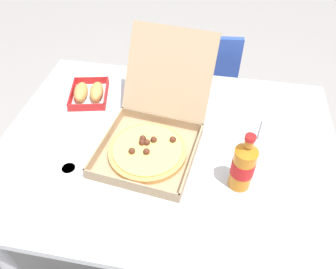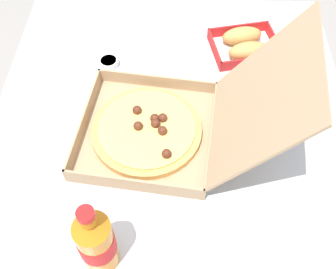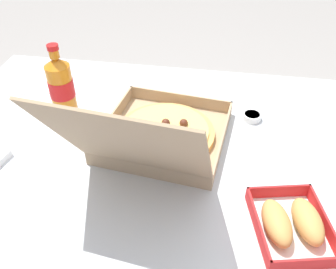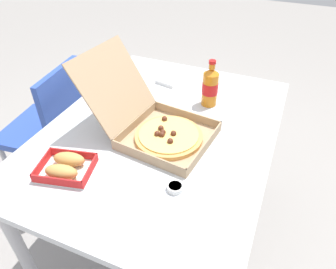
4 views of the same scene
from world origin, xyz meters
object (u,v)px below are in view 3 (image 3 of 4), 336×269
pizza_box_open (160,135)px  paper_menu (30,83)px  dipping_sauce_cup (252,116)px  cola_bottle (61,86)px  bread_side_box (291,223)px

pizza_box_open → paper_menu: pizza_box_open is taller
pizza_box_open → dipping_sauce_cup: 0.31m
pizza_box_open → dipping_sauce_cup: (-0.25, -0.17, -0.04)m
dipping_sauce_cup → pizza_box_open: bearing=34.8°
cola_bottle → paper_menu: 0.26m
cola_bottle → paper_menu: bearing=-36.9°
pizza_box_open → bread_side_box: size_ratio=2.51×
cola_bottle → paper_menu: cola_bottle is taller
pizza_box_open → bread_side_box: pizza_box_open is taller
cola_bottle → paper_menu: (0.19, -0.14, -0.09)m
cola_bottle → paper_menu: size_ratio=1.07×
bread_side_box → cola_bottle: (0.64, -0.34, 0.07)m
cola_bottle → dipping_sauce_cup: cola_bottle is taller
pizza_box_open → dipping_sauce_cup: size_ratio=9.79×
bread_side_box → cola_bottle: 0.73m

